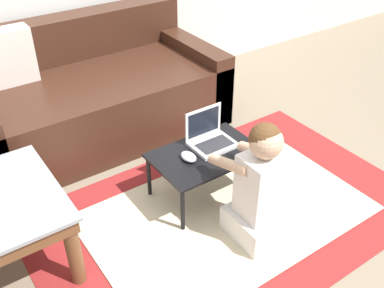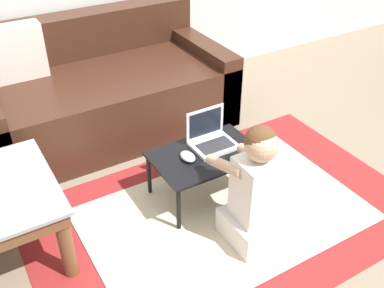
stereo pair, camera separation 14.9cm
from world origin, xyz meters
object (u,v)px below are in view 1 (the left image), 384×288
Objects in this scene: laptop_desk at (206,157)px; person_seated at (260,188)px; computer_mouse at (189,157)px; laptop at (210,139)px; couch at (92,95)px.

person_seated reaches higher than laptop_desk.
person_seated is at bearing -85.67° from laptop_desk.
laptop_desk is 5.40× the size of computer_mouse.
couch is at bearing 106.97° from laptop.
person_seated is at bearing -80.01° from couch.
laptop is 0.36× the size of person_seated.
person_seated reaches higher than laptop.
laptop_desk is 0.12m from laptop.
couch reaches higher than person_seated.
laptop_desk is at bearing 94.33° from person_seated.
computer_mouse is at bearing 108.79° from person_seated.
computer_mouse is 0.16× the size of person_seated.
person_seated is (0.15, -0.43, -0.01)m from computer_mouse.
computer_mouse is at bearing -165.07° from laptop.
computer_mouse is 0.46m from person_seated.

